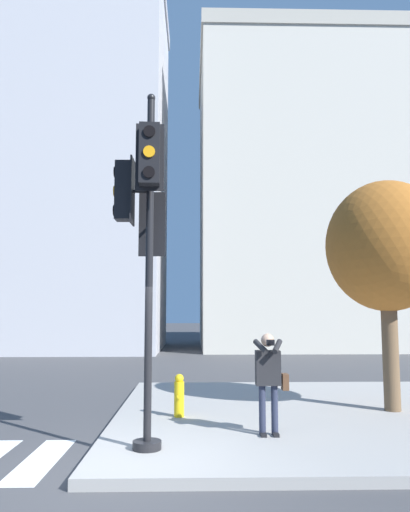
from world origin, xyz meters
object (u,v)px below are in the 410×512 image
object	(u,v)px
person_photographer	(269,374)
fire_hydrant	(179,395)
street_tree	(386,247)
traffic_signal_pole	(144,222)

from	to	relation	value
person_photographer	fire_hydrant	distance (m)	2.15
person_photographer	street_tree	world-z (taller)	street_tree
person_photographer	traffic_signal_pole	bearing A→B (deg)	-158.68
traffic_signal_pole	street_tree	size ratio (longest dim) A/B	1.14
person_photographer	street_tree	xyz separation A→B (m)	(2.77, 1.90, 2.34)
traffic_signal_pole	person_photographer	size ratio (longest dim) A/B	3.31
traffic_signal_pole	person_photographer	xyz separation A→B (m)	(1.99, 0.78, -2.37)
traffic_signal_pole	street_tree	bearing A→B (deg)	29.37
traffic_signal_pole	fire_hydrant	world-z (taller)	traffic_signal_pole
street_tree	traffic_signal_pole	bearing A→B (deg)	-150.63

